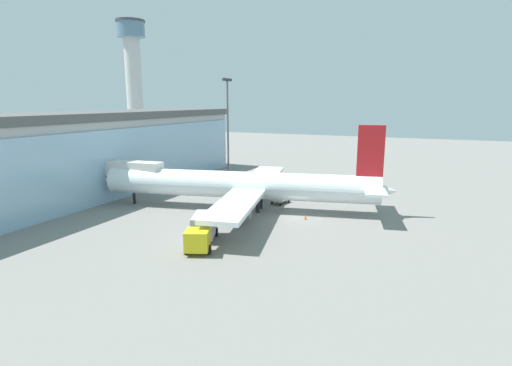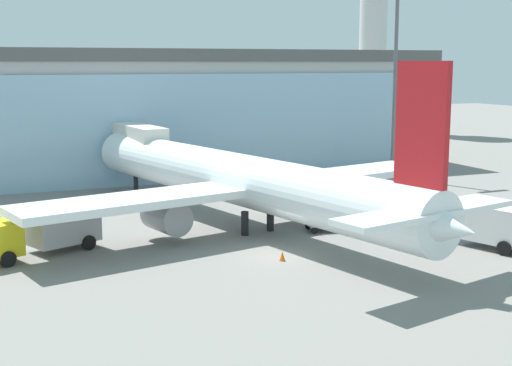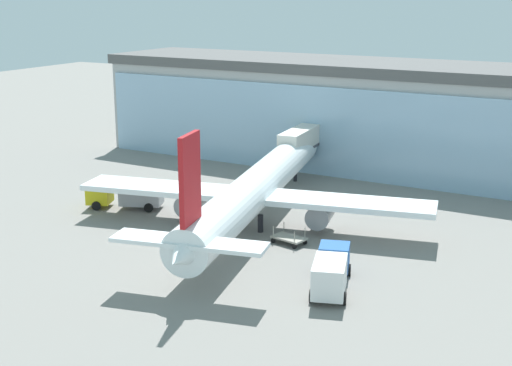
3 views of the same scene
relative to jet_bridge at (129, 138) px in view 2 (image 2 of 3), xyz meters
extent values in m
plane|color=gray|center=(2.54, -25.71, -4.56)|extent=(240.00, 240.00, 0.00)
cube|color=#A7A7A7|center=(2.54, 8.32, 1.12)|extent=(63.82, 15.58, 11.35)
cube|color=#96B9D7|center=(2.36, 1.18, 0.55)|extent=(62.21, 1.87, 10.21)
cube|color=#525252|center=(2.54, 8.32, 7.39)|extent=(65.10, 15.89, 1.20)
cube|color=silver|center=(0.01, -0.11, 0.18)|extent=(3.40, 13.55, 2.40)
cube|color=#3F3F47|center=(0.01, -0.11, -0.87)|extent=(3.44, 13.56, 0.30)
cylinder|color=#4C4C51|center=(-0.44, 4.90, -2.79)|extent=(0.70, 0.70, 3.54)
cylinder|color=silver|center=(51.11, 38.70, 11.29)|extent=(4.50, 4.50, 31.71)
cylinder|color=#59595E|center=(25.16, -4.67, 4.36)|extent=(0.36, 0.36, 17.84)
cylinder|color=white|center=(2.92, -17.54, -1.20)|extent=(10.88, 36.15, 3.52)
cone|color=white|center=(-0.80, 0.18, -1.20)|extent=(4.06, 3.66, 3.52)
cone|color=white|center=(6.63, -35.25, -1.20)|extent=(3.92, 4.57, 3.17)
cube|color=white|center=(3.29, -19.31, -1.55)|extent=(32.19, 10.68, 0.50)
cube|color=white|center=(6.43, -34.27, -0.67)|extent=(11.26, 4.61, 0.30)
cube|color=red|center=(6.32, -33.79, 3.68)|extent=(1.01, 3.21, 6.24)
cylinder|color=gray|center=(-2.77, -20.07, -2.90)|extent=(2.71, 3.56, 2.10)
cylinder|color=gray|center=(9.14, -17.57, -2.90)|extent=(2.71, 3.56, 2.10)
cylinder|color=black|center=(2.46, -20.50, -3.76)|extent=(0.50, 0.50, 1.60)
cylinder|color=black|center=(4.53, -20.07, -3.76)|extent=(0.50, 0.50, 1.60)
cylinder|color=black|center=(-0.18, -2.76, -3.76)|extent=(0.40, 0.40, 1.60)
cube|color=#B2B2B7|center=(-9.02, -19.29, -3.01)|extent=(4.53, 3.51, 2.20)
cylinder|color=black|center=(-12.53, -21.85, -4.11)|extent=(0.95, 0.61, 0.90)
cylinder|color=black|center=(-7.69, -19.95, -4.11)|extent=(0.95, 0.61, 0.90)
cylinder|color=black|center=(-8.49, -17.91, -4.11)|extent=(0.95, 0.61, 0.90)
cube|color=#2659A5|center=(13.95, -26.15, -3.16)|extent=(2.76, 2.76, 1.90)
cube|color=white|center=(15.21, -30.16, -3.01)|extent=(3.30, 4.48, 2.20)
cylinder|color=black|center=(12.90, -26.48, -4.11)|extent=(0.56, 0.95, 0.90)
cylinder|color=black|center=(15.00, -25.82, -4.11)|extent=(0.56, 0.95, 0.90)
cylinder|color=black|center=(14.46, -31.44, -4.11)|extent=(0.56, 0.95, 0.90)
cube|color=#9E998C|center=(8.06, -21.62, -4.04)|extent=(3.08, 2.16, 0.16)
cylinder|color=black|center=(9.30, -21.16, -4.34)|extent=(0.46, 0.21, 0.44)
cylinder|color=#9E998C|center=(9.30, -21.16, -3.51)|extent=(0.08, 0.08, 0.90)
cylinder|color=black|center=(9.00, -22.56, -4.34)|extent=(0.46, 0.21, 0.44)
cylinder|color=#9E998C|center=(9.00, -22.56, -3.51)|extent=(0.08, 0.08, 0.90)
cylinder|color=black|center=(7.12, -20.68, -4.34)|extent=(0.46, 0.21, 0.44)
cylinder|color=#9E998C|center=(7.12, -20.68, -3.51)|extent=(0.08, 0.08, 0.90)
cylinder|color=black|center=(6.81, -22.09, -4.34)|extent=(0.46, 0.21, 0.44)
cylinder|color=#9E998C|center=(6.81, -22.09, -3.51)|extent=(0.08, 0.08, 0.90)
cone|color=orange|center=(1.99, -27.03, -4.28)|extent=(0.36, 0.36, 0.55)
cone|color=orange|center=(-9.12, -17.44, -4.28)|extent=(0.36, 0.36, 0.55)
camera|label=1|loc=(-43.50, -39.91, 9.67)|focal=28.00mm
camera|label=2|loc=(-15.69, -62.59, 6.73)|focal=50.00mm
camera|label=3|loc=(32.27, -72.85, 15.95)|focal=50.00mm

